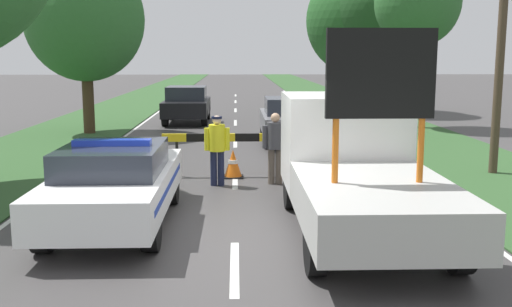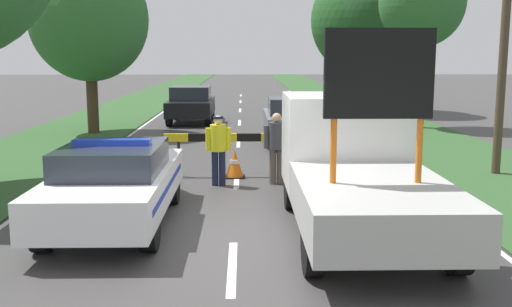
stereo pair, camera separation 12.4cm
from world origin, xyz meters
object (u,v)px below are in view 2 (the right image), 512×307
Objects in this scene: traffic_cone_centre_front at (303,169)px; roadside_tree_mid_left at (422,3)px; roadside_tree_near_right at (363,20)px; roadside_tree_near_left at (89,19)px; queued_car_suv_grey at (295,120)px; police_car at (115,183)px; police_officer at (218,144)px; pedestrian_civilian at (277,143)px; road_barrier at (237,140)px; roadside_tree_far_left at (380,13)px; queued_car_sedan_black at (191,104)px; traffic_cone_near_truck at (235,164)px; traffic_cone_near_police at (325,164)px; work_truck at (354,162)px.

roadside_tree_mid_left is at bearing 61.64° from traffic_cone_centre_front.
roadside_tree_mid_left is at bearing -82.96° from roadside_tree_near_right.
roadside_tree_near_right is (11.42, 8.32, 0.44)m from roadside_tree_near_left.
queued_car_suv_grey is 8.27m from roadside_tree_near_left.
police_car is 3.01× the size of police_officer.
pedestrian_civilian is at bearing 81.55° from queued_car_suv_grey.
roadside_tree_far_left is (6.66, 15.09, 3.96)m from road_barrier.
pedestrian_civilian is at bearing -109.86° from roadside_tree_far_left.
pedestrian_civilian is at bearing 45.94° from police_car.
roadside_tree_mid_left reaches higher than police_car.
police_car is at bearing 90.18° from queued_car_sedan_black.
police_officer is 18.03m from roadside_tree_far_left.
police_officer is (-0.39, -1.04, 0.07)m from road_barrier.
roadside_tree_far_left reaches higher than roadside_tree_near_left.
queued_car_sedan_black reaches higher than traffic_cone_near_truck.
roadside_tree_far_left is at bearing 73.35° from traffic_cone_near_police.
traffic_cone_near_truck is 0.10× the size of roadside_tree_mid_left.
pedestrian_civilian is at bearing -106.92° from roadside_tree_near_right.
pedestrian_civilian is (1.28, 0.13, 0.01)m from police_officer.
road_barrier is 2.14m from traffic_cone_near_police.
traffic_cone_centre_front is at bearing 40.70° from police_car.
traffic_cone_centre_front is 17.39m from roadside_tree_far_left.
roadside_tree_near_left reaches higher than pedestrian_civilian.
traffic_cone_centre_front is 6.34m from queued_car_suv_grey.
work_truck is at bearing -48.22° from pedestrian_civilian.
police_officer is 18.81m from roadside_tree_near_right.
work_truck is at bearing -58.87° from roadside_tree_near_left.
roadside_tree_mid_left is (7.02, 9.42, 4.47)m from traffic_cone_near_truck.
queued_car_suv_grey is (1.88, 5.58, 0.43)m from traffic_cone_near_truck.
queued_car_sedan_black is (-2.00, 11.56, 0.46)m from traffic_cone_near_truck.
road_barrier is 11.58m from queued_car_sedan_black.
police_car is at bearing -137.54° from traffic_cone_centre_front.
police_car is 22.21m from roadside_tree_near_right.
work_truck reaches higher than traffic_cone_centre_front.
roadside_tree_far_left is at bearing -121.25° from police_officer.
traffic_cone_near_police is at bearing 109.30° from queued_car_sedan_black.
police_car reaches higher than traffic_cone_centre_front.
pedestrian_civilian is 0.25× the size of roadside_tree_near_left.
work_truck is at bearing -103.64° from roadside_tree_far_left.
roadside_tree_near_left is (-7.38, 8.24, 3.74)m from traffic_cone_near_police.
roadside_tree_near_left is at bearing -173.78° from roadside_tree_mid_left.
pedestrian_civilian reaches higher than police_car.
queued_car_suv_grey is (3.83, 9.51, 0.03)m from police_car.
road_barrier is (-1.99, 4.18, -0.22)m from work_truck.
roadside_tree_near_right is 1.02× the size of roadside_tree_far_left.
police_officer reaches higher than road_barrier.
traffic_cone_near_police is at bearing 49.98° from pedestrian_civilian.
work_truck is 8.18× the size of traffic_cone_centre_front.
traffic_cone_near_police is at bearing -4.57° from road_barrier.
road_barrier is at bearing 71.41° from queued_car_suv_grey.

